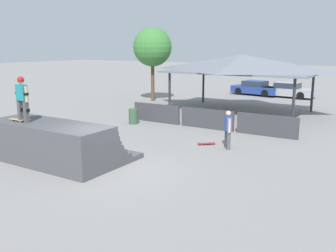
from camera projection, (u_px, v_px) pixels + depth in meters
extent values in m
plane|color=gray|center=(107.00, 171.00, 13.11)|extent=(160.00, 160.00, 0.00)
cube|color=#4C4C51|center=(66.00, 156.00, 14.62)|extent=(5.06, 3.33, 0.19)
cube|color=#4C4C51|center=(59.00, 153.00, 14.27)|extent=(5.06, 2.59, 0.19)
cube|color=#4C4C51|center=(56.00, 149.00, 14.12)|extent=(5.06, 2.32, 0.19)
cube|color=#4C4C51|center=(53.00, 145.00, 14.01)|extent=(5.06, 2.14, 0.19)
cube|color=#4C4C51|center=(52.00, 140.00, 13.91)|extent=(5.06, 2.01, 0.19)
cube|color=#4C4C51|center=(50.00, 136.00, 13.83)|extent=(5.06, 1.91, 0.19)
cube|color=#4C4C51|center=(49.00, 131.00, 13.77)|extent=(5.06, 1.85, 0.19)
cube|color=#4C4C51|center=(49.00, 126.00, 13.71)|extent=(5.06, 1.81, 0.19)
cylinder|color=silver|center=(67.00, 120.00, 14.44)|extent=(4.96, 0.07, 0.07)
cube|color=#4C4C51|center=(26.00, 112.00, 13.71)|extent=(0.16, 0.16, 0.81)
cube|color=black|center=(27.00, 110.00, 13.72)|extent=(0.20, 0.15, 0.12)
cube|color=#4C4C51|center=(20.00, 111.00, 13.91)|extent=(0.16, 0.16, 0.81)
cube|color=black|center=(21.00, 109.00, 13.92)|extent=(0.20, 0.15, 0.12)
cube|color=teal|center=(22.00, 93.00, 13.66)|extent=(0.45, 0.24, 0.58)
cylinder|color=tan|center=(26.00, 94.00, 13.52)|extent=(0.11, 0.11, 0.58)
cylinder|color=black|center=(26.00, 94.00, 13.52)|extent=(0.17, 0.17, 0.08)
cylinder|color=tan|center=(17.00, 93.00, 13.82)|extent=(0.11, 0.11, 0.58)
cylinder|color=black|center=(17.00, 93.00, 13.82)|extent=(0.17, 0.17, 0.08)
sphere|color=tan|center=(21.00, 81.00, 13.57)|extent=(0.22, 0.22, 0.22)
sphere|color=#B21919|center=(21.00, 80.00, 13.57)|extent=(0.25, 0.25, 0.25)
cylinder|color=silver|center=(23.00, 121.00, 13.98)|extent=(0.05, 0.03, 0.05)
cylinder|color=silver|center=(20.00, 121.00, 13.86)|extent=(0.05, 0.03, 0.05)
cylinder|color=silver|center=(15.00, 120.00, 14.23)|extent=(0.05, 0.03, 0.05)
cylinder|color=silver|center=(12.00, 120.00, 14.11)|extent=(0.05, 0.03, 0.05)
cube|color=tan|center=(17.00, 120.00, 14.04)|extent=(0.77, 0.20, 0.02)
cube|color=tan|center=(23.00, 120.00, 13.85)|extent=(0.09, 0.20, 0.02)
cube|color=#4C4C51|center=(227.00, 138.00, 16.11)|extent=(0.21, 0.21, 0.81)
cube|color=#4C4C51|center=(228.00, 140.00, 15.76)|extent=(0.21, 0.21, 0.81)
cube|color=blue|center=(228.00, 123.00, 15.79)|extent=(0.43, 0.48, 0.57)
cylinder|color=beige|center=(227.00, 123.00, 16.07)|extent=(0.15, 0.15, 0.57)
cylinder|color=beige|center=(229.00, 126.00, 15.53)|extent=(0.15, 0.15, 0.57)
sphere|color=beige|center=(228.00, 113.00, 15.70)|extent=(0.22, 0.22, 0.22)
cylinder|color=red|center=(202.00, 145.00, 16.49)|extent=(0.06, 0.06, 0.05)
cylinder|color=red|center=(201.00, 144.00, 16.63)|extent=(0.06, 0.06, 0.05)
cylinder|color=red|center=(212.00, 144.00, 16.58)|extent=(0.06, 0.06, 0.05)
cylinder|color=red|center=(211.00, 144.00, 16.71)|extent=(0.06, 0.06, 0.05)
cube|color=#B22323|center=(207.00, 143.00, 16.60)|extent=(0.70, 0.66, 0.02)
cube|color=#B22323|center=(199.00, 143.00, 16.53)|extent=(0.20, 0.21, 0.02)
cube|color=#3D3D42|center=(156.00, 113.00, 21.45)|extent=(3.03, 0.12, 1.05)
cube|color=#3D3D42|center=(207.00, 119.00, 19.78)|extent=(3.03, 0.12, 1.05)
cube|color=#3D3D42|center=(267.00, 125.00, 18.11)|extent=(3.03, 0.12, 1.05)
cylinder|color=#2D2D33|center=(170.00, 92.00, 24.77)|extent=(0.16, 0.16, 2.59)
cylinder|color=#2D2D33|center=(294.00, 102.00, 20.60)|extent=(0.16, 0.16, 2.59)
cylinder|color=#2D2D33|center=(203.00, 86.00, 28.88)|extent=(0.16, 0.16, 2.59)
cylinder|color=#2D2D33|center=(312.00, 92.00, 24.71)|extent=(0.16, 0.16, 2.59)
cube|color=slate|center=(242.00, 72.00, 24.46)|extent=(9.47, 5.83, 0.10)
pyramid|color=slate|center=(242.00, 63.00, 24.33)|extent=(9.28, 5.71, 1.08)
cylinder|color=brown|center=(153.00, 81.00, 29.65)|extent=(0.28, 0.28, 3.14)
sphere|color=#3D7F38|center=(152.00, 47.00, 29.10)|extent=(3.02, 3.02, 3.02)
cylinder|color=#385B3D|center=(133.00, 116.00, 21.01)|extent=(0.52, 0.52, 0.85)
cube|color=navy|center=(256.00, 90.00, 33.37)|extent=(4.42, 2.34, 0.62)
cube|color=#283342|center=(255.00, 84.00, 33.33)|extent=(2.15, 1.73, 0.46)
cube|color=navy|center=(255.00, 81.00, 33.28)|extent=(2.05, 1.68, 0.04)
cylinder|color=black|center=(273.00, 92.00, 33.18)|extent=(0.66, 0.29, 0.64)
cylinder|color=black|center=(265.00, 93.00, 32.00)|extent=(0.66, 0.29, 0.64)
cylinder|color=black|center=(247.00, 90.00, 34.81)|extent=(0.66, 0.29, 0.64)
cylinder|color=black|center=(239.00, 91.00, 33.63)|extent=(0.66, 0.29, 0.64)
cube|color=#A8AAAF|center=(288.00, 92.00, 31.85)|extent=(4.37, 2.04, 0.62)
cube|color=#283342|center=(287.00, 85.00, 31.81)|extent=(2.08, 1.58, 0.46)
cube|color=#A8AAAF|center=(288.00, 83.00, 31.76)|extent=(1.99, 1.53, 0.04)
cylinder|color=black|center=(306.00, 94.00, 31.71)|extent=(0.66, 0.26, 0.64)
cylinder|color=black|center=(301.00, 96.00, 30.53)|extent=(0.66, 0.26, 0.64)
cylinder|color=black|center=(277.00, 92.00, 33.24)|extent=(0.66, 0.26, 0.64)
cylinder|color=black|center=(270.00, 93.00, 32.06)|extent=(0.66, 0.26, 0.64)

